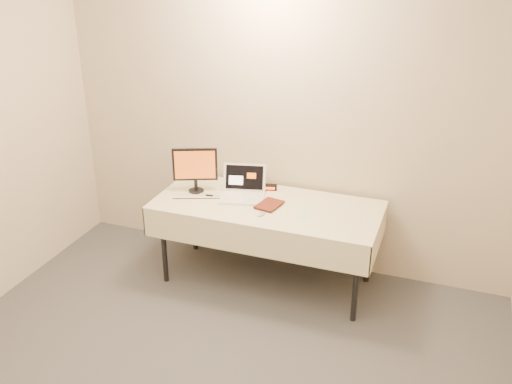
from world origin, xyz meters
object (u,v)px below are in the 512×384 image
(table, at_px, (267,211))
(monitor, at_px, (195,167))
(laptop, at_px, (243,190))
(book, at_px, (260,191))

(table, bearing_deg, monitor, 176.54)
(laptop, height_order, monitor, monitor)
(monitor, height_order, book, monitor)
(monitor, relative_size, book, 1.69)
(laptop, bearing_deg, book, -39.99)
(table, bearing_deg, laptop, 160.64)
(laptop, xyz_separation_m, monitor, (-0.42, -0.05, 0.17))
(table, xyz_separation_m, laptop, (-0.24, 0.08, 0.12))
(table, relative_size, monitor, 4.77)
(monitor, xyz_separation_m, book, (0.60, -0.05, -0.11))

